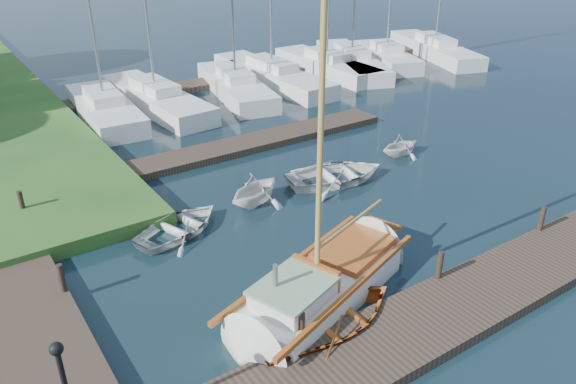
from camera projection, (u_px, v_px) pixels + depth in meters
ground at (288, 225)px, 18.17m from camera, size 160.00×160.00×0.00m
near_dock at (425, 322)px, 13.65m from camera, size 18.00×2.20×0.30m
left_dock at (10, 271)px, 15.59m from camera, size 2.20×18.00×0.30m
far_dock at (242, 145)px, 23.92m from camera, size 14.00×1.60×0.30m
pontoon at (278, 71)px, 34.94m from camera, size 30.00×1.60×0.30m
mooring_post_1 at (301, 328)px, 12.65m from camera, size 0.16×0.16×0.80m
mooring_post_2 at (440, 265)px, 14.90m from camera, size 0.16×0.16×0.80m
mooring_post_3 at (542, 218)px, 17.14m from camera, size 0.16×0.16×0.80m
mooring_post_4 at (62, 278)px, 14.36m from camera, size 0.16×0.16×0.80m
mooring_post_5 at (22, 202)px, 18.07m from camera, size 0.16×0.16×0.80m
lamp_post at (64, 382)px, 9.63m from camera, size 0.24×0.24×2.44m
sailboat at (324, 286)px, 14.66m from camera, size 7.40×4.17×9.83m
dinghy at (326, 315)px, 13.47m from camera, size 4.12×2.99×0.84m
tender_a at (179, 223)px, 17.61m from camera, size 3.69×3.15×0.65m
tender_b at (255, 186)px, 19.29m from camera, size 2.94×2.74×1.25m
tender_c at (336, 172)px, 20.90m from camera, size 4.26×3.41×0.79m
tender_d at (401, 143)px, 23.17m from camera, size 1.94×1.68×1.02m
marina_boat_0 at (105, 107)px, 27.20m from camera, size 2.71×7.78×11.14m
marina_boat_1 at (156, 97)px, 28.75m from camera, size 2.88×9.23×9.35m
marina_boat_2 at (236, 84)px, 30.78m from camera, size 3.93×8.71×11.10m
marina_boat_3 at (272, 74)px, 32.83m from camera, size 2.39×10.07×11.96m
marina_boat_4 at (327, 64)px, 34.91m from camera, size 2.22×8.45×11.64m
marina_boat_5 at (352, 60)px, 35.90m from camera, size 5.64×9.67×11.73m
marina_boat_6 at (386, 55)px, 36.93m from camera, size 4.55×7.39×10.71m
marina_boat_7 at (435, 48)px, 39.01m from camera, size 5.20×9.95×10.57m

